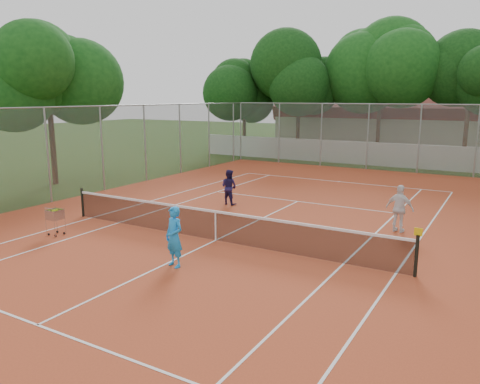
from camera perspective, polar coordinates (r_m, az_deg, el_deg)
The scene contains 12 objects.
ground at distance 14.70m, azimuth -2.97°, elevation -5.99°, with size 120.00×120.00×0.00m, color #1E3C10.
court_pad at distance 14.69m, azimuth -2.97°, elevation -5.95°, with size 18.00×34.00×0.02m, color #AF4322.
court_lines at distance 14.69m, azimuth -2.97°, elevation -5.90°, with size 10.98×23.78×0.01m, color white.
tennis_net at distance 14.55m, azimuth -2.99°, elevation -4.07°, with size 11.88×0.10×0.98m, color black.
perimeter_fence at distance 14.22m, azimuth -3.05°, elevation 1.72°, with size 18.00×34.00×4.00m, color slate.
boundary_wall at distance 31.87m, azimuth 16.13°, elevation 4.48°, with size 26.00×0.30×1.50m, color white.
clubhouse at distance 41.90m, azimuth 17.02°, elevation 8.01°, with size 16.40×9.00×4.40m, color beige.
tropical_trees at distance 34.58m, azimuth 17.80°, elevation 11.97°, with size 29.00×19.00×10.00m, color black.
player_near at distance 12.39m, azimuth -8.02°, elevation -5.43°, with size 0.59×0.39×1.62m, color #1C95F1.
player_far_left at distance 19.36m, azimuth -1.35°, elevation 0.61°, with size 0.71×0.55×1.46m, color #1D1746.
player_far_right at distance 16.25m, azimuth 18.90°, elevation -1.94°, with size 0.93×0.39×1.58m, color white.
ball_hopper at distance 16.21m, azimuth -21.58°, elevation -3.34°, with size 0.45×0.45×0.93m, color silver.
Camera 1 is at (7.71, -11.70, 4.42)m, focal length 35.00 mm.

